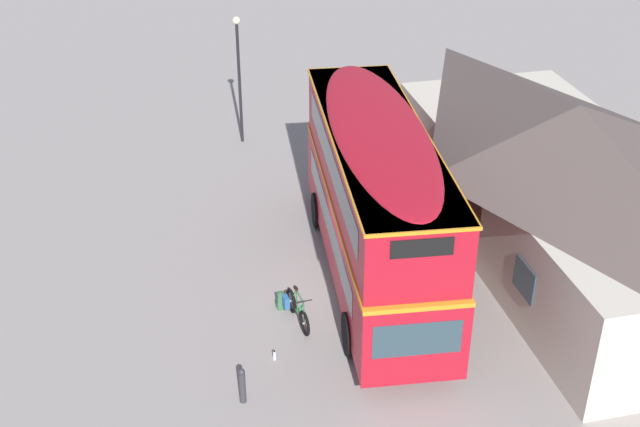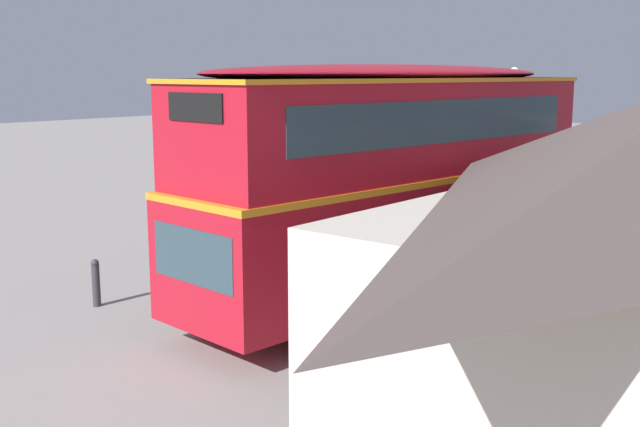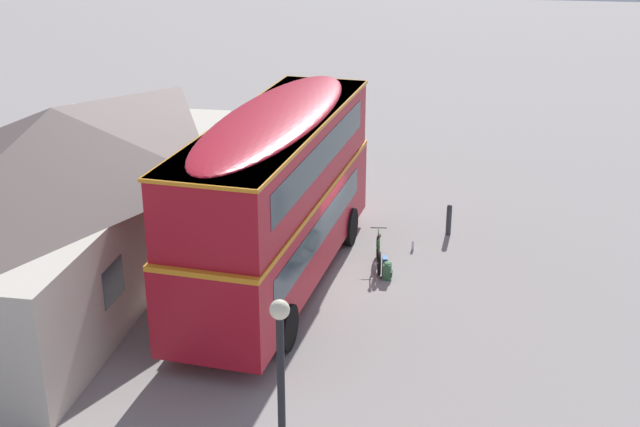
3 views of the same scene
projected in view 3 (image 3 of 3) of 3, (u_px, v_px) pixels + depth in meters
The scene contains 8 objects.
ground_plane at pixel (317, 273), 22.96m from camera, with size 120.00×120.00×0.00m, color gray.
double_decker_bus at pixel (277, 191), 21.39m from camera, with size 10.29×3.49×4.79m.
touring_bicycle at pixel (379, 255), 23.17m from camera, with size 1.72×0.60×1.03m.
backpack_on_ground at pixel (387, 270), 22.56m from camera, with size 0.29×0.28×0.50m.
water_bottle_clear_plastic at pixel (413, 246), 24.41m from camera, with size 0.08×0.08×0.26m.
pub_building at pixel (61, 191), 22.17m from camera, with size 14.19×6.13×4.65m.
street_lamp at pixel (282, 417), 11.82m from camera, with size 0.28×0.28×4.81m.
kerb_bollard at pixel (449, 219), 25.33m from camera, with size 0.16×0.16×0.97m.
Camera 3 is at (-20.42, -3.57, 10.00)m, focal length 46.95 mm.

